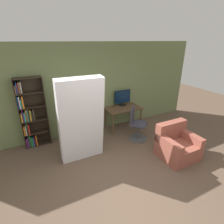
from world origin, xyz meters
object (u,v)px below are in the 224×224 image
at_px(office_chair, 137,126).
at_px(mattress_near, 81,121).
at_px(armchair, 176,145).
at_px(monitor, 122,97).
at_px(bookshelf, 31,115).

bearing_deg(office_chair, mattress_near, -173.04).
xyz_separation_m(mattress_near, armchair, (2.10, -0.95, -0.70)).
height_order(monitor, bookshelf, bookshelf).
height_order(office_chair, bookshelf, bookshelf).
xyz_separation_m(office_chair, armchair, (0.41, -1.15, -0.08)).
xyz_separation_m(monitor, armchair, (0.33, -2.14, -0.67)).
height_order(office_chair, mattress_near, mattress_near).
bearing_deg(bookshelf, office_chair, -20.48).
distance_m(monitor, mattress_near, 2.14).
bearing_deg(office_chair, monitor, 85.71).
xyz_separation_m(office_chair, bookshelf, (-2.71, 1.01, 0.49)).
distance_m(office_chair, mattress_near, 1.81).
relative_size(office_chair, armchair, 1.14).
bearing_deg(mattress_near, office_chair, 6.96).
distance_m(mattress_near, armchair, 2.41).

